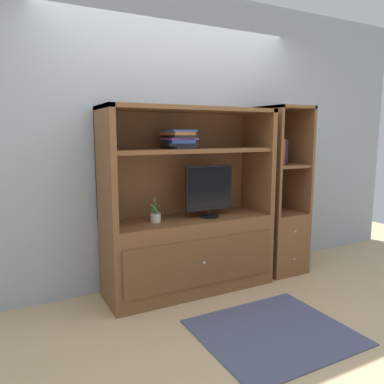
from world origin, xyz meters
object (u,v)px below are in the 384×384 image
(media_console, at_px, (189,234))
(potted_plant, at_px, (156,217))
(tv_monitor, at_px, (209,190))
(magazine_stack, at_px, (178,139))
(bookshelf_tall, at_px, (279,218))
(upright_book_row, at_px, (276,153))

(media_console, bearing_deg, potted_plant, -177.30)
(tv_monitor, distance_m, potted_plant, 0.57)
(magazine_stack, relative_size, bookshelf_tall, 0.19)
(potted_plant, bearing_deg, upright_book_row, 0.41)
(tv_monitor, xyz_separation_m, potted_plant, (-0.52, 0.04, -0.21))
(tv_monitor, height_order, bookshelf_tall, bookshelf_tall)
(tv_monitor, height_order, upright_book_row, upright_book_row)
(media_console, height_order, potted_plant, media_console)
(bookshelf_tall, xyz_separation_m, upright_book_row, (-0.08, -0.01, 0.70))
(magazine_stack, xyz_separation_m, upright_book_row, (1.11, -0.00, -0.14))
(bookshelf_tall, bearing_deg, upright_book_row, -173.20)
(media_console, distance_m, potted_plant, 0.40)
(magazine_stack, bearing_deg, tv_monitor, -10.29)
(potted_plant, distance_m, magazine_stack, 0.72)
(potted_plant, relative_size, bookshelf_tall, 0.14)
(media_console, height_order, upright_book_row, media_console)
(media_console, height_order, tv_monitor, media_console)
(tv_monitor, distance_m, bookshelf_tall, 0.98)
(magazine_stack, bearing_deg, potted_plant, -177.19)
(bookshelf_tall, bearing_deg, potted_plant, -179.23)
(potted_plant, xyz_separation_m, upright_book_row, (1.35, 0.01, 0.54))
(tv_monitor, relative_size, magazine_stack, 1.45)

